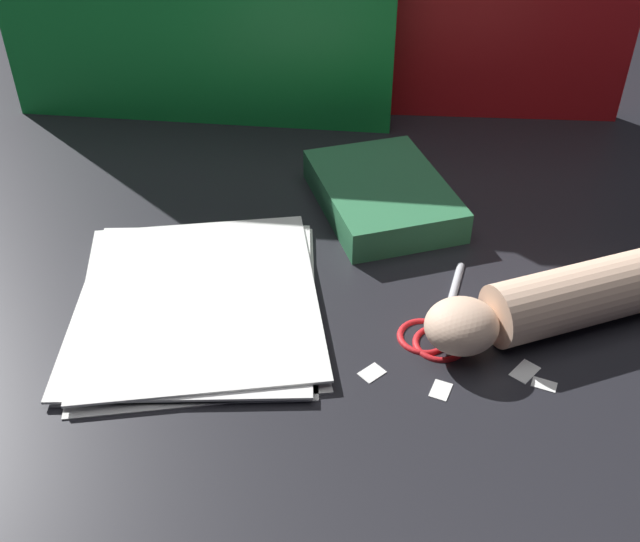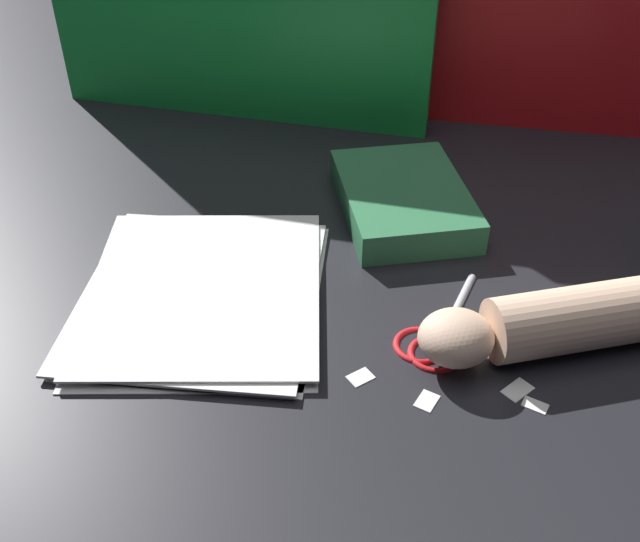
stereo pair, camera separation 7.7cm
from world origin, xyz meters
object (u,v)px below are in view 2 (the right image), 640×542
Objects in this scene: paper_stack at (202,293)px; book_closed at (403,199)px; scissors at (441,335)px; hand_forearm at (564,321)px.

book_closed is (0.23, 0.18, 0.01)m from paper_stack.
book_closed is at bearing 97.43° from scissors.
book_closed reaches higher than scissors.
scissors is 0.56× the size of hand_forearm.
hand_forearm is (0.12, -0.00, 0.03)m from scissors.
scissors is (0.26, -0.05, -0.00)m from paper_stack.
paper_stack is at bearing -141.29° from book_closed.
paper_stack reaches higher than scissors.
hand_forearm is (0.38, -0.06, 0.03)m from paper_stack.
scissors is (0.03, -0.24, -0.02)m from book_closed.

